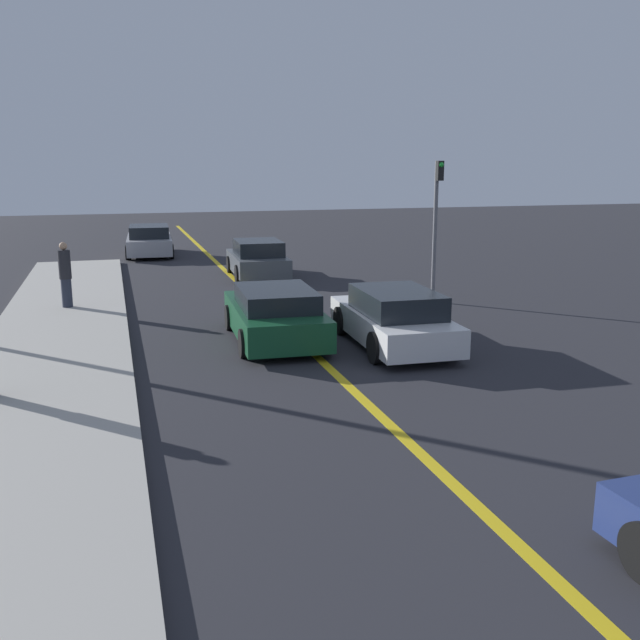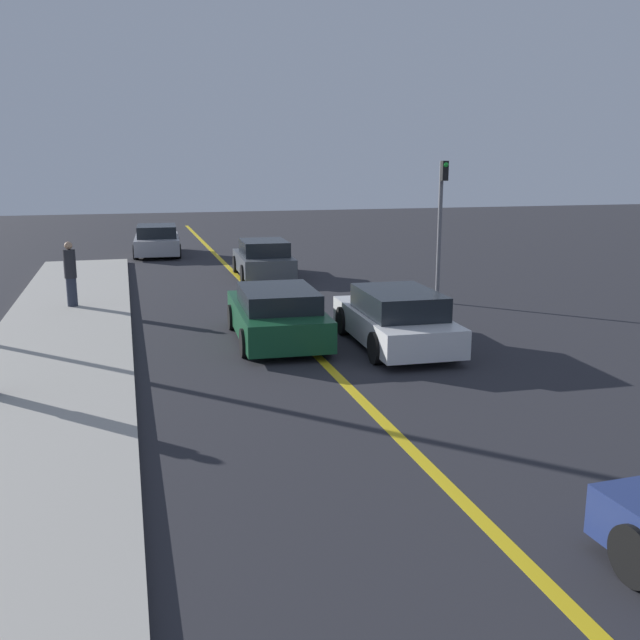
% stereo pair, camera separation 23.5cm
% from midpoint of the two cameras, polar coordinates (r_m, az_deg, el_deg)
% --- Properties ---
extents(road_center_line, '(0.20, 60.00, 0.01)m').
position_cam_midpoint_polar(road_center_line, '(17.51, -2.86, -0.85)').
color(road_center_line, gold).
rests_on(road_center_line, ground_plane).
extents(sidewalk_left, '(3.16, 31.46, 0.15)m').
position_cam_midpoint_polar(sidewalk_left, '(14.92, -21.28, -3.83)').
color(sidewalk_left, '#ADA89E').
rests_on(sidewalk_left, ground_plane).
extents(car_ahead_center, '(2.00, 4.29, 1.30)m').
position_cam_midpoint_polar(car_ahead_center, '(15.98, 5.51, 0.11)').
color(car_ahead_center, silver).
rests_on(car_ahead_center, ground_plane).
extents(car_far_distant, '(2.11, 4.29, 1.26)m').
position_cam_midpoint_polar(car_far_distant, '(16.41, -4.03, 0.41)').
color(car_far_distant, '#144728').
rests_on(car_far_distant, ground_plane).
extents(car_parked_left_lot, '(2.02, 3.88, 1.32)m').
position_cam_midpoint_polar(car_parked_left_lot, '(25.67, -5.27, 4.86)').
color(car_parked_left_lot, '#4C5156').
rests_on(car_parked_left_lot, ground_plane).
extents(car_oncoming_far, '(2.15, 4.36, 1.33)m').
position_cam_midpoint_polar(car_oncoming_far, '(32.33, -13.70, 6.17)').
color(car_oncoming_far, '#9E9EA3').
rests_on(car_oncoming_far, ground_plane).
extents(pedestrian_mid_group, '(0.33, 0.33, 1.78)m').
position_cam_midpoint_polar(pedestrian_mid_group, '(20.69, -20.01, 3.44)').
color(pedestrian_mid_group, '#282D3D').
rests_on(pedestrian_mid_group, sidewalk_left).
extents(traffic_light, '(0.18, 0.40, 4.08)m').
position_cam_midpoint_polar(traffic_light, '(20.92, 8.95, 8.15)').
color(traffic_light, slate).
rests_on(traffic_light, ground_plane).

